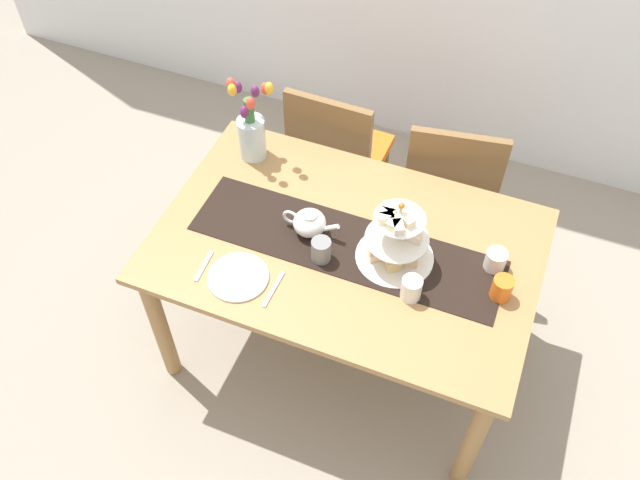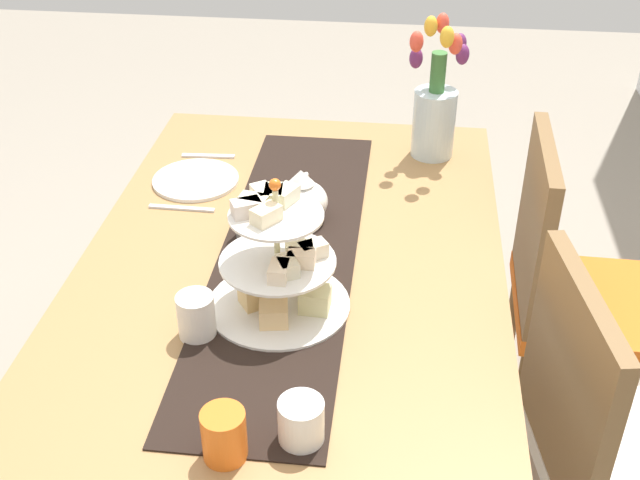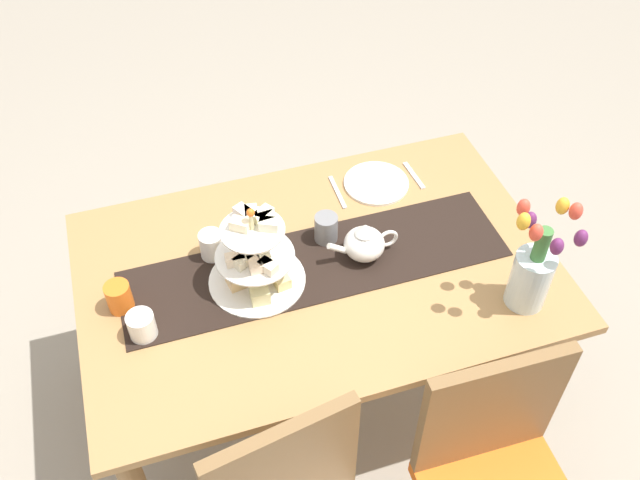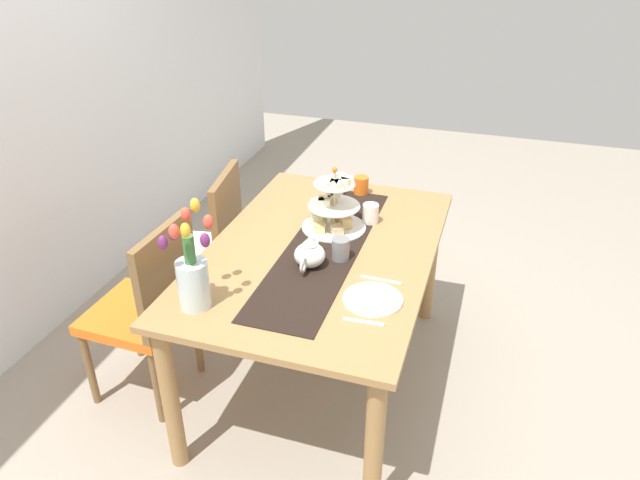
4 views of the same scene
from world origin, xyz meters
TOP-DOWN VIEW (x-y plane):
  - ground_plane at (0.00, 0.00)m, footprint 8.00×8.00m
  - dining_table at (0.00, 0.00)m, footprint 1.49×0.97m
  - chair_left at (-0.31, 0.71)m, footprint 0.43×0.43m
  - chair_right at (0.26, 0.71)m, footprint 0.48×0.48m
  - table_runner at (0.00, -0.01)m, footprint 1.23×0.31m
  - tiered_cake_stand at (0.19, 0.00)m, footprint 0.30×0.30m
  - teapot at (-0.16, 0.00)m, footprint 0.24×0.13m
  - tulip_vase at (-0.55, 0.32)m, footprint 0.20×0.16m
  - cream_jug at (0.56, 0.10)m, footprint 0.08×0.08m
  - dinner_plate_left at (-0.32, -0.31)m, footprint 0.23×0.23m
  - fork_left at (-0.46, -0.31)m, footprint 0.02×0.15m
  - knife_left at (-0.17, -0.31)m, footprint 0.02×0.17m
  - mug_grey at (-0.06, -0.11)m, footprint 0.08×0.08m
  - mug_white_text at (0.30, -0.15)m, footprint 0.08×0.08m
  - mug_orange at (0.61, -0.03)m, footprint 0.08×0.08m

SIDE VIEW (x-z plane):
  - ground_plane at x=0.00m, z-range 0.00..0.00m
  - chair_left at x=-0.31m, z-range 0.05..0.96m
  - chair_right at x=0.26m, z-range 0.05..0.96m
  - dining_table at x=0.00m, z-range 0.27..1.02m
  - table_runner at x=0.00m, z-range 0.75..0.76m
  - fork_left at x=-0.46m, z-range 0.75..0.76m
  - knife_left at x=-0.17m, z-range 0.75..0.76m
  - dinner_plate_left at x=-0.32m, z-range 0.75..0.76m
  - cream_jug at x=0.56m, z-range 0.75..0.84m
  - mug_white_text at x=0.30m, z-range 0.75..0.85m
  - mug_orange at x=0.61m, z-range 0.75..0.85m
  - mug_grey at x=-0.06m, z-range 0.76..0.85m
  - teapot at x=-0.16m, z-range 0.74..0.88m
  - tiered_cake_stand at x=0.19m, z-range 0.71..1.01m
  - tulip_vase at x=-0.55m, z-range 0.69..1.10m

